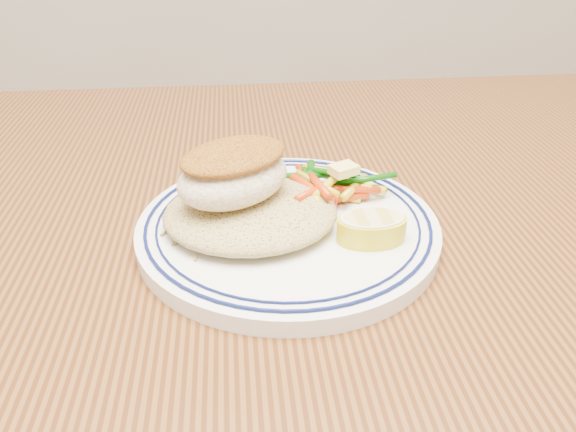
{
  "coord_description": "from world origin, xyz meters",
  "views": [
    {
      "loc": [
        -0.03,
        -0.41,
        1.02
      ],
      "look_at": [
        0.01,
        0.01,
        0.77
      ],
      "focal_mm": 35.0,
      "sensor_mm": 36.0,
      "label": 1
    }
  ],
  "objects_px": {
    "plate": "(288,226)",
    "vegetable_pile": "(329,186)",
    "dining_table": "(279,326)",
    "lemon_wedge": "(372,227)",
    "rice_pilaf": "(250,210)",
    "fish_fillet": "(233,172)"
  },
  "relations": [
    {
      "from": "plate",
      "to": "rice_pilaf",
      "type": "xyz_separation_m",
      "value": [
        -0.03,
        -0.0,
        0.02
      ]
    },
    {
      "from": "fish_fillet",
      "to": "rice_pilaf",
      "type": "bearing_deg",
      "value": -23.05
    },
    {
      "from": "vegetable_pile",
      "to": "lemon_wedge",
      "type": "distance_m",
      "value": 0.08
    },
    {
      "from": "rice_pilaf",
      "to": "vegetable_pile",
      "type": "distance_m",
      "value": 0.08
    },
    {
      "from": "plate",
      "to": "dining_table",
      "type": "bearing_deg",
      "value": -139.11
    },
    {
      "from": "plate",
      "to": "lemon_wedge",
      "type": "height_order",
      "value": "lemon_wedge"
    },
    {
      "from": "plate",
      "to": "fish_fillet",
      "type": "height_order",
      "value": "fish_fillet"
    },
    {
      "from": "dining_table",
      "to": "lemon_wedge",
      "type": "distance_m",
      "value": 0.15
    },
    {
      "from": "dining_table",
      "to": "lemon_wedge",
      "type": "relative_size",
      "value": 25.85
    },
    {
      "from": "lemon_wedge",
      "to": "dining_table",
      "type": "bearing_deg",
      "value": 158.75
    },
    {
      "from": "rice_pilaf",
      "to": "vegetable_pile",
      "type": "relative_size",
      "value": 1.33
    },
    {
      "from": "rice_pilaf",
      "to": "vegetable_pile",
      "type": "height_order",
      "value": "same"
    },
    {
      "from": "dining_table",
      "to": "rice_pilaf",
      "type": "bearing_deg",
      "value": 163.73
    },
    {
      "from": "vegetable_pile",
      "to": "rice_pilaf",
      "type": "bearing_deg",
      "value": -152.69
    },
    {
      "from": "dining_table",
      "to": "plate",
      "type": "bearing_deg",
      "value": 40.89
    },
    {
      "from": "plate",
      "to": "rice_pilaf",
      "type": "height_order",
      "value": "rice_pilaf"
    },
    {
      "from": "rice_pilaf",
      "to": "lemon_wedge",
      "type": "relative_size",
      "value": 2.55
    },
    {
      "from": "plate",
      "to": "vegetable_pile",
      "type": "bearing_deg",
      "value": 41.35
    },
    {
      "from": "dining_table",
      "to": "fish_fillet",
      "type": "height_order",
      "value": "fish_fillet"
    },
    {
      "from": "dining_table",
      "to": "vegetable_pile",
      "type": "bearing_deg",
      "value": 41.27
    },
    {
      "from": "plate",
      "to": "fish_fillet",
      "type": "xyz_separation_m",
      "value": [
        -0.04,
        0.0,
        0.05
      ]
    },
    {
      "from": "dining_table",
      "to": "vegetable_pile",
      "type": "xyz_separation_m",
      "value": [
        0.05,
        0.04,
        0.13
      ]
    }
  ]
}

